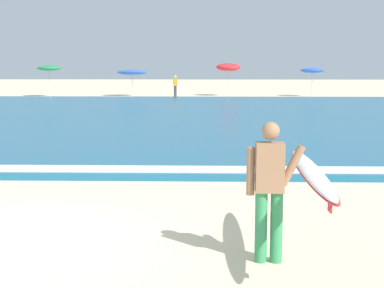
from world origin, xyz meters
The scene contains 9 objects.
ground_plane centered at (0.00, 0.00, 0.00)m, with size 160.00×160.00×0.00m, color beige.
sea centered at (0.00, 18.04, 0.07)m, with size 120.00×28.00×0.14m, color #1E6084.
surf_foam centered at (0.00, 4.64, 0.15)m, with size 120.00×0.81×0.01m, color white.
surfer_with_board centered at (3.67, -0.67, 1.03)m, with size 0.94×2.99×1.73m.
beach_umbrella_0 centered at (-8.90, 33.90, 2.10)m, with size 1.72×1.73×2.33m.
beach_umbrella_1 centered at (-2.92, 34.71, 1.77)m, with size 2.20×2.21×2.01m.
beach_umbrella_2 centered at (4.28, 35.14, 2.16)m, with size 1.83×1.87×2.54m.
beach_umbrella_3 centered at (10.47, 34.65, 1.92)m, with size 1.76×1.76×2.11m.
beachgoer_near_row_left centered at (0.39, 33.37, 0.84)m, with size 0.32×0.20×1.58m.
Camera 1 is at (2.66, -7.29, 2.41)m, focal length 52.45 mm.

